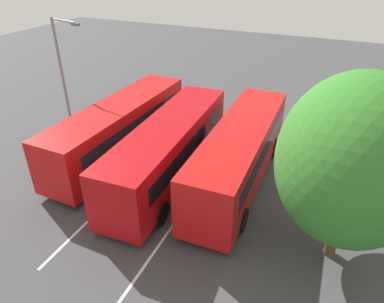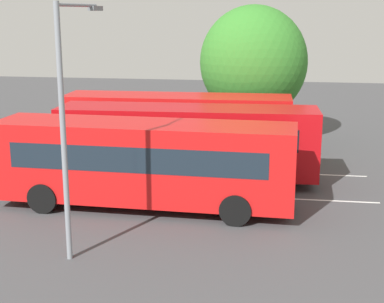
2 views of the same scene
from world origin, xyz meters
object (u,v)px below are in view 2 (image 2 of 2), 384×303
(street_lamp, at_px, (67,115))
(depot_tree, at_px, (253,62))
(bus_far_left, at_px, (177,124))
(pedestrian, at_px, (39,144))
(bus_center_right, at_px, (143,161))
(bus_center_left, at_px, (187,141))

(street_lamp, relative_size, depot_tree, 0.98)
(bus_far_left, height_order, depot_tree, depot_tree)
(bus_far_left, height_order, pedestrian, bus_far_left)
(bus_center_right, bearing_deg, street_lamp, 78.29)
(pedestrian, bearing_deg, bus_center_right, -34.61)
(bus_center_left, distance_m, depot_tree, 9.01)
(bus_center_left, bearing_deg, depot_tree, -107.88)
(street_lamp, distance_m, depot_tree, 16.96)
(bus_far_left, xyz_separation_m, pedestrian, (6.15, 2.04, -0.72))
(bus_far_left, relative_size, bus_center_right, 1.00)
(bus_center_left, distance_m, pedestrian, 7.39)
(bus_far_left, relative_size, bus_center_left, 1.00)
(bus_center_right, height_order, pedestrian, bus_center_right)
(bus_far_left, distance_m, bus_center_left, 3.60)
(bus_far_left, bearing_deg, bus_center_right, 89.29)
(bus_center_right, relative_size, street_lamp, 1.49)
(bus_center_left, bearing_deg, bus_center_right, 72.76)
(depot_tree, bearing_deg, bus_center_left, 74.77)
(bus_center_left, relative_size, street_lamp, 1.50)
(bus_center_right, relative_size, depot_tree, 1.46)
(bus_center_left, distance_m, bus_center_right, 3.79)
(bus_center_right, height_order, depot_tree, depot_tree)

